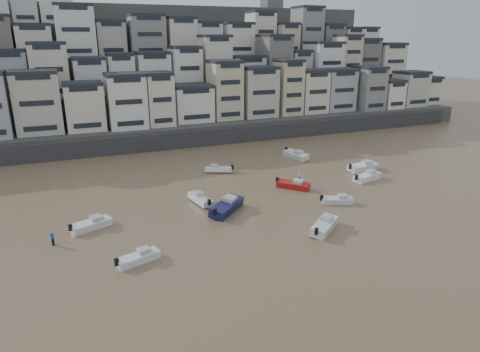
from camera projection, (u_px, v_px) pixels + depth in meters
name	position (u px, v px, depth m)	size (l,w,h in m)	color
ground	(320.00, 343.00, 33.47)	(400.00, 400.00, 0.00)	#836546
harbor_wall	(197.00, 138.00, 93.63)	(140.00, 3.00, 3.50)	#38383A
hillside	(171.00, 71.00, 126.83)	(141.04, 66.00, 50.00)	#4C4C47
boat_a	(324.00, 224.00, 52.61)	(6.29, 2.06, 1.72)	silver
boat_b	(337.00, 199.00, 61.21)	(4.82, 1.58, 1.31)	silver
boat_c	(227.00, 205.00, 58.22)	(7.32, 2.39, 2.00)	#141740
boat_d	(367.00, 175.00, 71.22)	(5.98, 1.96, 1.63)	white
boat_e	(293.00, 184.00, 67.29)	(5.66, 1.85, 1.54)	#A11613
boat_f	(200.00, 198.00, 61.39)	(5.56, 1.82, 1.52)	silver
boat_g	(363.00, 166.00, 76.24)	(6.40, 2.10, 1.75)	white
boat_h	(218.00, 168.00, 75.40)	(5.20, 1.70, 1.42)	white
boat_i	(296.00, 154.00, 83.96)	(6.46, 2.11, 1.76)	silver
boat_j	(138.00, 256.00, 45.25)	(5.09, 1.67, 1.39)	silver
boat_k	(91.00, 223.00, 53.12)	(5.49, 1.80, 1.50)	silver
person_blue	(52.00, 238.00, 48.91)	(0.44, 0.44, 1.74)	blue
person_pink	(300.00, 176.00, 70.48)	(0.44, 0.44, 1.74)	tan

